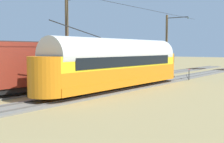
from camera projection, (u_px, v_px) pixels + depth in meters
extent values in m
plane|color=#9E8956|center=(86.00, 90.00, 25.58)|extent=(220.00, 220.00, 0.00)
cube|color=slate|center=(107.00, 91.00, 24.21)|extent=(2.80, 80.00, 0.10)
cube|color=#59544C|center=(100.00, 89.00, 24.63)|extent=(0.07, 80.00, 0.08)
cube|color=#59544C|center=(114.00, 91.00, 23.77)|extent=(0.07, 80.00, 0.08)
cube|color=#382819|center=(224.00, 70.00, 48.70)|extent=(2.50, 0.24, 0.08)
cube|color=#382819|center=(222.00, 70.00, 48.18)|extent=(2.50, 0.24, 0.08)
cube|color=#382819|center=(221.00, 70.00, 47.67)|extent=(2.50, 0.24, 0.08)
cube|color=slate|center=(67.00, 87.00, 26.94)|extent=(2.80, 80.00, 0.10)
cube|color=#59544C|center=(61.00, 85.00, 27.36)|extent=(0.07, 80.00, 0.08)
cube|color=#59544C|center=(73.00, 87.00, 26.50)|extent=(0.07, 80.00, 0.08)
cube|color=#382819|center=(199.00, 68.00, 52.47)|extent=(2.50, 0.24, 0.08)
cube|color=#382819|center=(198.00, 68.00, 51.95)|extent=(2.50, 0.24, 0.08)
cube|color=#382819|center=(196.00, 69.00, 51.43)|extent=(2.50, 0.24, 0.08)
cube|color=#382819|center=(195.00, 69.00, 50.91)|extent=(2.50, 0.24, 0.08)
cube|color=#382819|center=(193.00, 69.00, 50.39)|extent=(2.50, 0.24, 0.08)
cube|color=orange|center=(118.00, 82.00, 25.39)|extent=(2.65, 15.54, 0.55)
cube|color=orange|center=(118.00, 73.00, 25.33)|extent=(2.55, 15.54, 0.95)
cube|color=yellow|center=(118.00, 61.00, 25.26)|extent=(2.55, 15.54, 1.05)
cylinder|color=silver|center=(118.00, 55.00, 25.22)|extent=(2.65, 15.23, 2.65)
cylinder|color=orange|center=(162.00, 66.00, 31.48)|extent=(2.55, 2.55, 2.55)
cylinder|color=orange|center=(48.00, 76.00, 19.16)|extent=(2.55, 2.55, 2.55)
cube|color=black|center=(167.00, 56.00, 32.31)|extent=(1.63, 0.08, 0.36)
cube|color=black|center=(167.00, 59.00, 32.36)|extent=(1.73, 0.06, 0.80)
cube|color=black|center=(131.00, 61.00, 24.49)|extent=(0.04, 13.05, 0.80)
cube|color=black|center=(106.00, 60.00, 26.04)|extent=(0.04, 13.05, 0.80)
cylinder|color=silver|center=(167.00, 67.00, 32.50)|extent=(0.24, 0.06, 0.24)
cube|color=gray|center=(167.00, 76.00, 32.52)|extent=(1.94, 0.12, 0.20)
cylinder|color=black|center=(78.00, 30.00, 21.15)|extent=(0.07, 5.22, 1.04)
cylinder|color=black|center=(155.00, 79.00, 28.94)|extent=(0.10, 0.76, 0.76)
cylinder|color=black|center=(142.00, 78.00, 29.80)|extent=(0.10, 0.76, 0.76)
cylinder|color=black|center=(85.00, 90.00, 21.00)|extent=(0.10, 0.76, 0.76)
cylinder|color=black|center=(70.00, 89.00, 21.86)|extent=(0.10, 0.76, 0.76)
cube|color=maroon|center=(54.00, 62.00, 25.57)|extent=(2.90, 12.60, 3.20)
cube|color=#332D28|center=(54.00, 42.00, 25.45)|extent=(0.70, 11.34, 0.08)
cube|color=black|center=(54.00, 83.00, 25.71)|extent=(2.70, 12.60, 0.36)
cube|color=black|center=(66.00, 66.00, 24.71)|extent=(0.06, 2.20, 2.56)
cylinder|color=black|center=(94.00, 79.00, 28.79)|extent=(0.10, 0.84, 0.84)
cylinder|color=black|center=(83.00, 78.00, 29.65)|extent=(0.10, 0.84, 0.84)
cylinder|color=black|center=(15.00, 88.00, 21.75)|extent=(0.10, 0.84, 0.84)
cylinder|color=black|center=(3.00, 87.00, 22.61)|extent=(0.10, 0.84, 0.84)
cylinder|color=brown|center=(167.00, 46.00, 38.38)|extent=(0.28, 0.28, 7.74)
cylinder|color=#2D2D2D|center=(177.00, 17.00, 37.28)|extent=(2.83, 0.10, 0.10)
sphere|color=#334733|center=(188.00, 18.00, 36.44)|extent=(0.16, 0.16, 0.16)
cylinder|color=brown|center=(67.00, 44.00, 24.31)|extent=(0.28, 0.28, 7.74)
cylinder|color=black|center=(177.00, 17.00, 37.28)|extent=(2.83, 0.02, 0.02)
cylinder|color=black|center=(189.00, 75.00, 33.20)|extent=(0.08, 0.08, 1.10)
cylinder|color=red|center=(189.00, 69.00, 33.15)|extent=(0.30, 0.30, 0.03)
cylinder|color=#262626|center=(187.00, 77.00, 33.32)|extent=(0.33, 0.04, 0.54)
cube|color=#382819|center=(84.00, 79.00, 33.52)|extent=(0.24, 2.40, 0.18)
cube|color=#382819|center=(82.00, 79.00, 33.70)|extent=(0.24, 2.40, 0.18)
cube|color=#382819|center=(80.00, 79.00, 33.88)|extent=(0.24, 2.40, 0.18)
cube|color=#382819|center=(84.00, 77.00, 33.92)|extent=(2.40, 0.24, 0.18)
cube|color=#382819|center=(82.00, 77.00, 33.68)|extent=(2.40, 0.24, 0.18)
cube|color=#382819|center=(80.00, 78.00, 33.44)|extent=(2.40, 0.24, 0.18)
cube|color=#382819|center=(84.00, 76.00, 33.49)|extent=(0.24, 2.40, 0.18)
cube|color=#382819|center=(82.00, 76.00, 33.67)|extent=(0.24, 2.40, 0.18)
cube|color=#382819|center=(80.00, 76.00, 33.85)|extent=(0.24, 2.40, 0.18)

